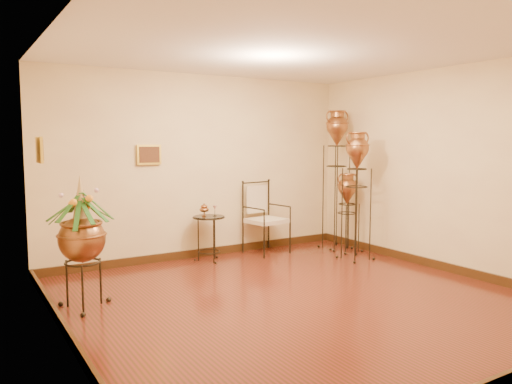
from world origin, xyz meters
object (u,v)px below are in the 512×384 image
amphora_mid (356,195)px  armchair (267,218)px  planter_urn (82,233)px  amphora_tall (336,178)px  side_table (209,238)px

amphora_mid → armchair: amphora_mid is taller
planter_urn → armchair: 3.35m
amphora_tall → side_table: size_ratio=2.70×
amphora_tall → amphora_mid: size_ratio=1.18×
amphora_mid → planter_urn: (-4.04, -0.14, -0.17)m
amphora_mid → side_table: (-1.95, 1.07, -0.63)m
amphora_tall → side_table: bearing=172.2°
amphora_tall → armchair: amphora_tall is taller
amphora_tall → planter_urn: (-4.30, -0.91, -0.36)m
armchair → amphora_tall: bearing=-23.5°
amphora_tall → armchair: (-1.18, 0.30, -0.61)m
amphora_mid → planter_urn: bearing=-178.0°
amphora_tall → amphora_mid: amphora_tall is taller
amphora_tall → amphora_mid: (-0.26, -0.77, -0.19)m
amphora_tall → planter_urn: amphora_tall is taller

